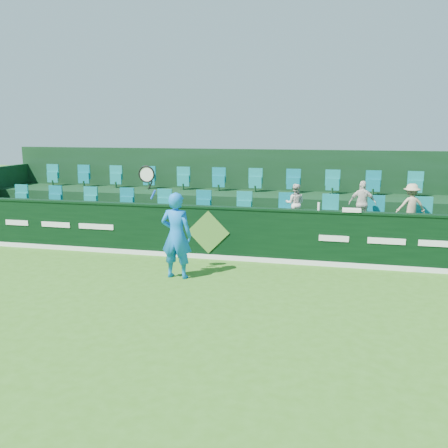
% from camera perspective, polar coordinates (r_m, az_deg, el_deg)
% --- Properties ---
extents(ground, '(60.00, 60.00, 0.00)m').
position_cam_1_polar(ground, '(9.24, -8.18, -10.14)').
color(ground, '#336919').
rests_on(ground, ground).
extents(sponsor_hoarding, '(16.00, 0.25, 1.35)m').
position_cam_1_polar(sponsor_hoarding, '(12.69, -1.67, -0.96)').
color(sponsor_hoarding, black).
rests_on(sponsor_hoarding, ground).
extents(stand_tier_front, '(16.00, 2.00, 0.80)m').
position_cam_1_polar(stand_tier_front, '(13.79, -0.49, -1.14)').
color(stand_tier_front, black).
rests_on(stand_tier_front, ground).
extents(stand_tier_back, '(16.00, 1.80, 1.30)m').
position_cam_1_polar(stand_tier_back, '(15.56, 1.17, 1.21)').
color(stand_tier_back, black).
rests_on(stand_tier_back, ground).
extents(stand_rear, '(16.00, 4.10, 2.60)m').
position_cam_1_polar(stand_rear, '(15.91, 1.52, 3.49)').
color(stand_rear, black).
rests_on(stand_rear, ground).
extents(seat_row_front, '(13.50, 0.50, 0.60)m').
position_cam_1_polar(seat_row_front, '(14.05, -0.11, 1.99)').
color(seat_row_front, '#11807F').
rests_on(seat_row_front, stand_tier_front).
extents(seat_row_back, '(13.50, 0.50, 0.60)m').
position_cam_1_polar(seat_row_back, '(15.72, 1.42, 4.81)').
color(seat_row_back, '#11807F').
rests_on(seat_row_back, stand_tier_back).
extents(tennis_player, '(1.23, 0.49, 2.56)m').
position_cam_1_polar(tennis_player, '(11.05, -5.50, -1.24)').
color(tennis_player, blue).
rests_on(tennis_player, ground).
extents(spectator_left, '(0.52, 0.41, 1.04)m').
position_cam_1_polar(spectator_left, '(13.31, 8.12, 2.34)').
color(spectator_left, silver).
rests_on(spectator_left, stand_tier_front).
extents(spectator_middle, '(0.70, 0.33, 1.16)m').
position_cam_1_polar(spectator_middle, '(13.27, 15.54, 2.27)').
color(spectator_middle, silver).
rests_on(spectator_middle, stand_tier_front).
extents(spectator_right, '(0.80, 0.57, 1.12)m').
position_cam_1_polar(spectator_right, '(13.37, 20.59, 1.95)').
color(spectator_right, tan).
rests_on(spectator_right, stand_tier_front).
extents(towel, '(0.43, 0.28, 0.06)m').
position_cam_1_polar(towel, '(12.15, 14.38, 1.55)').
color(towel, white).
rests_on(towel, sponsor_hoarding).
extents(drinks_bottle, '(0.06, 0.06, 0.19)m').
position_cam_1_polar(drinks_bottle, '(12.15, 10.78, 2.00)').
color(drinks_bottle, white).
rests_on(drinks_bottle, sponsor_hoarding).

